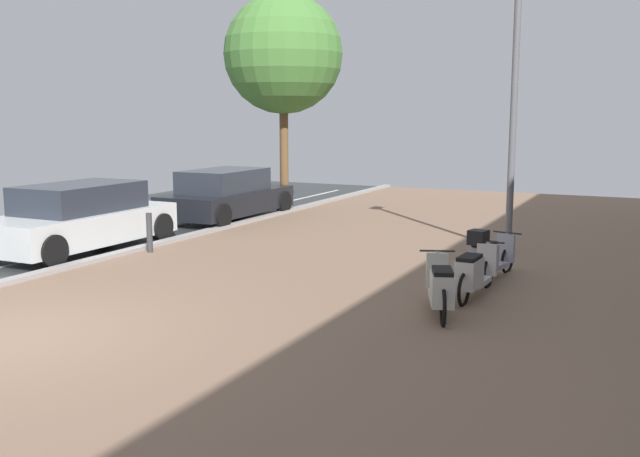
{
  "coord_description": "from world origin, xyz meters",
  "views": [
    {
      "loc": [
        7.36,
        -6.18,
        2.79
      ],
      "look_at": [
        3.14,
        2.54,
        1.25
      ],
      "focal_mm": 40.4,
      "sensor_mm": 36.0,
      "label": 1
    }
  ],
  "objects_px": {
    "scooter_far": "(441,288)",
    "street_tree": "(283,54)",
    "scooter_near": "(488,256)",
    "bollard_far": "(149,233)",
    "scooter_mid": "(474,273)",
    "parked_car_far": "(226,195)",
    "lamp_post": "(515,86)",
    "parked_car_near": "(80,218)"
  },
  "relations": [
    {
      "from": "scooter_far",
      "to": "street_tree",
      "type": "relative_size",
      "value": 0.28
    },
    {
      "from": "scooter_near",
      "to": "bollard_far",
      "type": "bearing_deg",
      "value": -175.82
    },
    {
      "from": "street_tree",
      "to": "scooter_far",
      "type": "bearing_deg",
      "value": -50.62
    },
    {
      "from": "scooter_mid",
      "to": "parked_car_far",
      "type": "distance_m",
      "value": 9.78
    },
    {
      "from": "scooter_near",
      "to": "parked_car_far",
      "type": "bearing_deg",
      "value": 152.14
    },
    {
      "from": "scooter_mid",
      "to": "scooter_far",
      "type": "relative_size",
      "value": 1.06
    },
    {
      "from": "scooter_mid",
      "to": "scooter_far",
      "type": "bearing_deg",
      "value": -98.76
    },
    {
      "from": "scooter_near",
      "to": "lamp_post",
      "type": "height_order",
      "value": "lamp_post"
    },
    {
      "from": "lamp_post",
      "to": "street_tree",
      "type": "height_order",
      "value": "street_tree"
    },
    {
      "from": "parked_car_near",
      "to": "bollard_far",
      "type": "bearing_deg",
      "value": 14.6
    },
    {
      "from": "scooter_near",
      "to": "lamp_post",
      "type": "bearing_deg",
      "value": 94.77
    },
    {
      "from": "lamp_post",
      "to": "parked_car_near",
      "type": "bearing_deg",
      "value": -154.78
    },
    {
      "from": "scooter_mid",
      "to": "parked_car_far",
      "type": "relative_size",
      "value": 0.43
    },
    {
      "from": "scooter_near",
      "to": "parked_car_far",
      "type": "distance_m",
      "value": 9.06
    },
    {
      "from": "scooter_mid",
      "to": "street_tree",
      "type": "height_order",
      "value": "street_tree"
    },
    {
      "from": "parked_car_far",
      "to": "street_tree",
      "type": "xyz_separation_m",
      "value": [
        0.49,
        2.35,
        3.85
      ]
    },
    {
      "from": "scooter_mid",
      "to": "parked_car_far",
      "type": "xyz_separation_m",
      "value": [
        -8.08,
        5.51,
        0.25
      ]
    },
    {
      "from": "scooter_near",
      "to": "parked_car_near",
      "type": "xyz_separation_m",
      "value": [
        -8.27,
        -0.88,
        0.23
      ]
    },
    {
      "from": "scooter_near",
      "to": "scooter_mid",
      "type": "bearing_deg",
      "value": -87.02
    },
    {
      "from": "parked_car_near",
      "to": "street_tree",
      "type": "bearing_deg",
      "value": 84.32
    },
    {
      "from": "scooter_mid",
      "to": "street_tree",
      "type": "distance_m",
      "value": 11.67
    },
    {
      "from": "lamp_post",
      "to": "bollard_far",
      "type": "distance_m",
      "value": 7.93
    },
    {
      "from": "street_tree",
      "to": "bollard_far",
      "type": "xyz_separation_m",
      "value": [
        0.74,
        -7.08,
        -4.08
      ]
    },
    {
      "from": "scooter_near",
      "to": "street_tree",
      "type": "bearing_deg",
      "value": 138.79
    },
    {
      "from": "scooter_mid",
      "to": "parked_car_near",
      "type": "relative_size",
      "value": 0.43
    },
    {
      "from": "parked_car_near",
      "to": "lamp_post",
      "type": "xyz_separation_m",
      "value": [
        8.03,
        3.78,
        2.68
      ]
    },
    {
      "from": "parked_car_near",
      "to": "bollard_far",
      "type": "relative_size",
      "value": 5.19
    },
    {
      "from": "scooter_mid",
      "to": "parked_car_near",
      "type": "distance_m",
      "value": 8.35
    },
    {
      "from": "parked_car_far",
      "to": "lamp_post",
      "type": "relative_size",
      "value": 0.69
    },
    {
      "from": "parked_car_far",
      "to": "bollard_far",
      "type": "relative_size",
      "value": 5.18
    },
    {
      "from": "parked_car_far",
      "to": "street_tree",
      "type": "relative_size",
      "value": 0.68
    },
    {
      "from": "parked_car_far",
      "to": "lamp_post",
      "type": "distance_m",
      "value": 8.33
    },
    {
      "from": "parked_car_far",
      "to": "street_tree",
      "type": "height_order",
      "value": "street_tree"
    },
    {
      "from": "scooter_mid",
      "to": "lamp_post",
      "type": "relative_size",
      "value": 0.3
    },
    {
      "from": "scooter_near",
      "to": "parked_car_near",
      "type": "distance_m",
      "value": 8.32
    },
    {
      "from": "scooter_near",
      "to": "street_tree",
      "type": "xyz_separation_m",
      "value": [
        -7.52,
        6.59,
        4.05
      ]
    },
    {
      "from": "parked_car_near",
      "to": "street_tree",
      "type": "xyz_separation_m",
      "value": [
        0.74,
        7.47,
        3.82
      ]
    },
    {
      "from": "scooter_far",
      "to": "parked_car_near",
      "type": "bearing_deg",
      "value": 169.19
    },
    {
      "from": "street_tree",
      "to": "bollard_far",
      "type": "relative_size",
      "value": 7.68
    },
    {
      "from": "parked_car_far",
      "to": "lamp_post",
      "type": "height_order",
      "value": "lamp_post"
    },
    {
      "from": "scooter_far",
      "to": "parked_car_near",
      "type": "xyz_separation_m",
      "value": [
        -8.15,
        1.56,
        0.27
      ]
    },
    {
      "from": "street_tree",
      "to": "lamp_post",
      "type": "bearing_deg",
      "value": -26.88
    }
  ]
}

